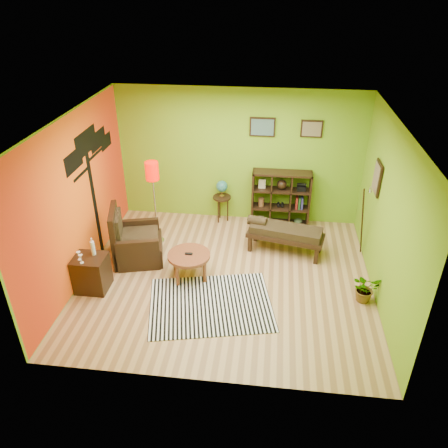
# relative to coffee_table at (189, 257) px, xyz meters

# --- Properties ---
(ground) EXTENTS (5.00, 5.00, 0.00)m
(ground) POSITION_rel_coffee_table_xyz_m (0.65, 0.01, -0.39)
(ground) COLOR tan
(ground) RESTS_ON ground
(room_shell) EXTENTS (5.04, 4.54, 2.82)m
(room_shell) POSITION_rel_coffee_table_xyz_m (0.56, 0.02, 1.41)
(room_shell) COLOR #75AA1C
(room_shell) RESTS_ON ground
(zebra_rug) EXTENTS (2.23, 1.88, 0.01)m
(zebra_rug) POSITION_rel_coffee_table_xyz_m (0.48, -0.72, -0.39)
(zebra_rug) COLOR white
(zebra_rug) RESTS_ON ground
(coffee_table) EXTENTS (0.74, 0.74, 0.47)m
(coffee_table) POSITION_rel_coffee_table_xyz_m (0.00, 0.00, 0.00)
(coffee_table) COLOR brown
(coffee_table) RESTS_ON ground
(armchair) EXTENTS (1.05, 1.04, 1.05)m
(armchair) POSITION_rel_coffee_table_xyz_m (-1.10, 0.41, -0.07)
(armchair) COLOR black
(armchair) RESTS_ON ground
(side_cabinet) EXTENTS (0.53, 0.48, 0.94)m
(side_cabinet) POSITION_rel_coffee_table_xyz_m (-1.55, -0.54, -0.08)
(side_cabinet) COLOR black
(side_cabinet) RESTS_ON ground
(floor_lamp) EXTENTS (0.25, 0.25, 1.69)m
(floor_lamp) POSITION_rel_coffee_table_xyz_m (-0.85, 1.05, 0.97)
(floor_lamp) COLOR silver
(floor_lamp) RESTS_ON ground
(globe_table) EXTENTS (0.38, 0.38, 0.93)m
(globe_table) POSITION_rel_coffee_table_xyz_m (0.32, 2.06, 0.31)
(globe_table) COLOR black
(globe_table) RESTS_ON ground
(cube_shelf) EXTENTS (1.20, 0.35, 1.20)m
(cube_shelf) POSITION_rel_coffee_table_xyz_m (1.56, 2.04, 0.21)
(cube_shelf) COLOR black
(cube_shelf) RESTS_ON ground
(bench) EXTENTS (1.50, 0.80, 0.66)m
(bench) POSITION_rel_coffee_table_xyz_m (1.62, 1.00, 0.03)
(bench) COLOR black
(bench) RESTS_ON ground
(potted_plant) EXTENTS (0.59, 0.61, 0.38)m
(potted_plant) POSITION_rel_coffee_table_xyz_m (2.95, -0.31, -0.20)
(potted_plant) COLOR #26661E
(potted_plant) RESTS_ON ground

